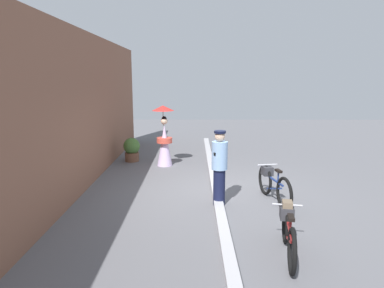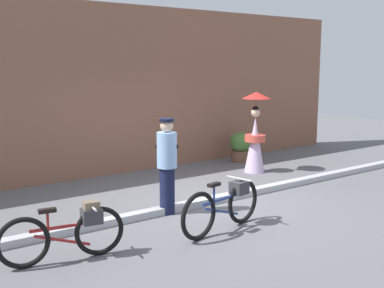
% 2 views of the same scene
% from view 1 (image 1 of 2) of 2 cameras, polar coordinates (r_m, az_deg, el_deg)
% --- Properties ---
extents(ground_plane, '(30.00, 30.00, 0.00)m').
position_cam_1_polar(ground_plane, '(8.53, 3.93, -7.91)').
color(ground_plane, slate).
extents(building_wall, '(14.00, 0.40, 3.89)m').
position_cam_1_polar(building_wall, '(8.59, -19.30, 4.96)').
color(building_wall, brown).
rests_on(building_wall, ground_plane).
extents(sidewalk_curb, '(14.00, 0.20, 0.12)m').
position_cam_1_polar(sidewalk_curb, '(8.51, 3.94, -7.53)').
color(sidewalk_curb, '#B2B2B7').
rests_on(sidewalk_curb, ground_plane).
extents(bicycle_near_officer, '(1.76, 0.51, 0.79)m').
position_cam_1_polar(bicycle_near_officer, '(7.99, 13.29, -6.44)').
color(bicycle_near_officer, black).
rests_on(bicycle_near_officer, ground_plane).
extents(bicycle_far_side, '(1.63, 0.48, 0.76)m').
position_cam_1_polar(bicycle_far_side, '(5.76, 15.65, -13.56)').
color(bicycle_far_side, black).
rests_on(bicycle_far_side, ground_plane).
extents(person_officer, '(0.34, 0.34, 1.64)m').
position_cam_1_polar(person_officer, '(7.45, 4.57, -3.66)').
color(person_officer, '#141938').
rests_on(person_officer, ground_plane).
extents(person_with_parasol, '(0.68, 0.68, 1.90)m').
position_cam_1_polar(person_with_parasol, '(10.87, -4.62, 1.08)').
color(person_with_parasol, silver).
rests_on(person_with_parasol, ground_plane).
extents(potted_plant_by_door, '(0.56, 0.55, 0.79)m').
position_cam_1_polar(potted_plant_by_door, '(11.66, -9.89, -0.80)').
color(potted_plant_by_door, brown).
rests_on(potted_plant_by_door, ground_plane).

